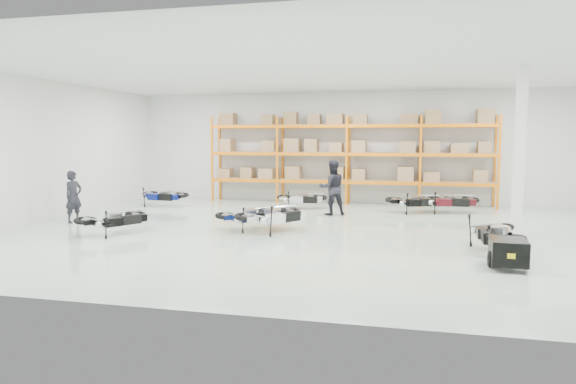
% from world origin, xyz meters
% --- Properties ---
extents(room, '(18.00, 18.00, 18.00)m').
position_xyz_m(room, '(0.00, 0.00, 2.25)').
color(room, '#B5CAB6').
rests_on(room, ground).
extents(pallet_rack, '(11.28, 0.98, 3.62)m').
position_xyz_m(pallet_rack, '(-0.00, 6.45, 2.26)').
color(pallet_rack, orange).
rests_on(pallet_rack, ground).
extents(structural_column, '(0.25, 0.25, 4.50)m').
position_xyz_m(structural_column, '(5.20, 0.50, 2.25)').
color(structural_column, white).
rests_on(structural_column, ground).
extents(moto_blue_centre, '(1.77, 1.78, 1.09)m').
position_xyz_m(moto_blue_centre, '(-2.08, 0.01, 0.51)').
color(moto_blue_centre, '#071348').
rests_on(moto_blue_centre, ground).
extents(moto_silver_left, '(1.90, 2.12, 1.25)m').
position_xyz_m(moto_silver_left, '(-1.28, -0.27, 0.59)').
color(moto_silver_left, silver).
rests_on(moto_silver_left, ground).
extents(moto_black_far_left, '(1.67, 1.94, 1.13)m').
position_xyz_m(moto_black_far_left, '(-5.45, -1.61, 0.53)').
color(moto_black_far_left, black).
rests_on(moto_black_far_left, ground).
extents(moto_touring_right, '(0.93, 1.84, 1.18)m').
position_xyz_m(moto_touring_right, '(4.36, -1.57, 0.56)').
color(moto_touring_right, black).
rests_on(moto_touring_right, ground).
extents(trailer, '(0.76, 1.45, 0.60)m').
position_xyz_m(trailer, '(4.36, -3.17, 0.35)').
color(trailer, black).
rests_on(trailer, ground).
extents(moto_back_a, '(1.87, 1.14, 1.13)m').
position_xyz_m(moto_back_a, '(-6.90, 4.03, 0.53)').
color(moto_back_a, navy).
rests_on(moto_back_a, ground).
extents(moto_back_b, '(1.73, 1.04, 1.05)m').
position_xyz_m(moto_back_b, '(-1.49, 4.56, 0.50)').
color(moto_back_b, '#B7BCC2').
rests_on(moto_back_b, ground).
extents(moto_back_c, '(1.96, 1.41, 1.15)m').
position_xyz_m(moto_back_c, '(2.65, 4.44, 0.54)').
color(moto_back_c, black).
rests_on(moto_back_c, ground).
extents(moto_back_d, '(1.89, 1.01, 1.19)m').
position_xyz_m(moto_back_d, '(3.77, 4.66, 0.56)').
color(moto_back_d, '#450D15').
rests_on(moto_back_d, ground).
extents(person_left, '(0.55, 0.68, 1.62)m').
position_xyz_m(person_left, '(-7.80, -0.11, 0.81)').
color(person_left, black).
rests_on(person_left, ground).
extents(person_back, '(1.12, 1.01, 1.88)m').
position_xyz_m(person_back, '(-0.17, 3.33, 0.94)').
color(person_back, black).
rests_on(person_back, ground).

